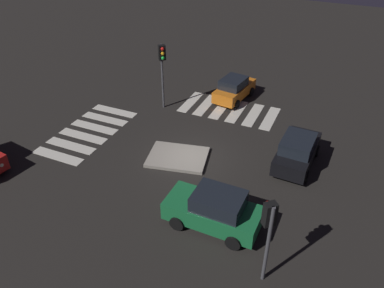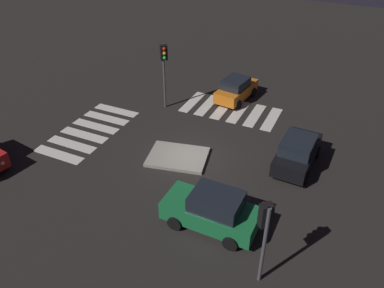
% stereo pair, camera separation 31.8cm
% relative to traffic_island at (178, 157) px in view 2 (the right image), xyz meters
% --- Properties ---
extents(ground_plane, '(80.00, 80.00, 0.00)m').
position_rel_traffic_island_xyz_m(ground_plane, '(-0.75, -0.29, -0.09)').
color(ground_plane, black).
extents(traffic_island, '(3.68, 3.05, 0.18)m').
position_rel_traffic_island_xyz_m(traffic_island, '(0.00, 0.00, 0.00)').
color(traffic_island, gray).
rests_on(traffic_island, ground).
extents(car_green, '(4.31, 2.07, 1.86)m').
position_rel_traffic_island_xyz_m(car_green, '(-3.68, 3.93, 0.82)').
color(car_green, '#196B38').
rests_on(car_green, ground).
extents(car_orange, '(2.21, 3.96, 1.66)m').
position_rel_traffic_island_xyz_m(car_orange, '(-0.50, -8.19, 0.72)').
color(car_orange, orange).
rests_on(car_orange, ground).
extents(car_black, '(2.10, 4.19, 1.79)m').
position_rel_traffic_island_xyz_m(car_black, '(-6.11, -2.15, 0.79)').
color(car_black, black).
rests_on(car_black, ground).
extents(traffic_light_west, '(0.54, 0.53, 3.74)m').
position_rel_traffic_island_xyz_m(traffic_light_west, '(-6.35, 5.68, 2.75)').
color(traffic_light_west, '#47474C').
rests_on(traffic_light_west, ground).
extents(traffic_light_east, '(0.54, 0.53, 4.47)m').
position_rel_traffic_island_xyz_m(traffic_light_east, '(3.44, -4.97, 3.29)').
color(traffic_light_east, '#47474C').
rests_on(traffic_light_east, ground).
extents(crosswalk_near, '(6.45, 3.20, 0.02)m').
position_rel_traffic_island_xyz_m(crosswalk_near, '(-0.75, -6.51, -0.08)').
color(crosswalk_near, silver).
rests_on(crosswalk_near, ground).
extents(crosswalk_side, '(3.20, 6.45, 0.02)m').
position_rel_traffic_island_xyz_m(crosswalk_side, '(6.31, -0.29, -0.08)').
color(crosswalk_side, silver).
rests_on(crosswalk_side, ground).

